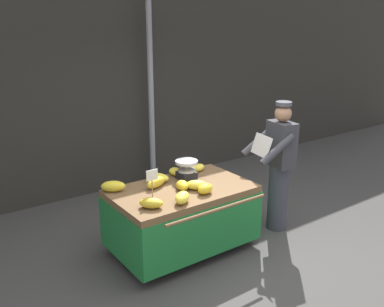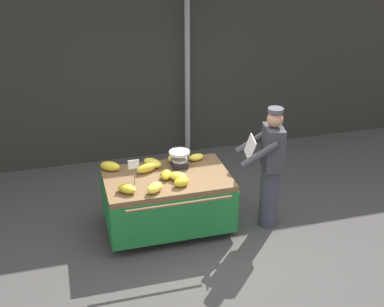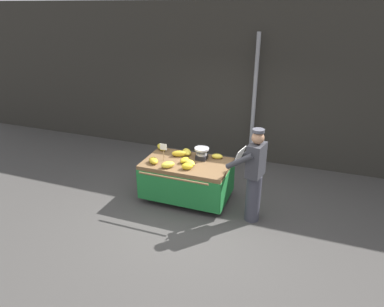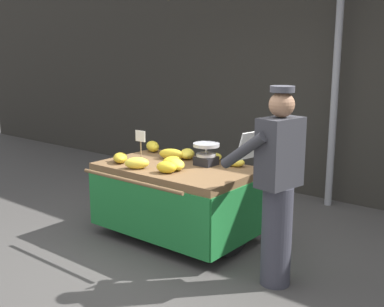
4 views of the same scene
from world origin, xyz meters
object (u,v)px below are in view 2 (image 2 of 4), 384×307
(banana_bunch_3, at_px, (147,168))
(banana_bunch_7, at_px, (166,175))
(banana_bunch_6, at_px, (152,163))
(vendor_person, at_px, (270,168))
(price_sign, at_px, (134,167))
(banana_bunch_8, at_px, (173,158))
(banana_cart, at_px, (167,191))
(banana_bunch_2, at_px, (178,176))
(weighing_scale, at_px, (179,159))
(banana_bunch_0, at_px, (110,166))
(banana_bunch_1, at_px, (196,157))
(banana_bunch_4, at_px, (155,188))
(street_pole, at_px, (187,73))
(banana_bunch_9, at_px, (127,189))
(banana_bunch_5, at_px, (181,182))

(banana_bunch_3, relative_size, banana_bunch_7, 1.39)
(banana_bunch_6, xyz_separation_m, vendor_person, (1.46, -0.60, 0.02))
(price_sign, bearing_deg, banana_bunch_8, 38.08)
(banana_cart, bearing_deg, banana_bunch_2, -48.46)
(weighing_scale, xyz_separation_m, banana_bunch_0, (-0.92, 0.15, -0.06))
(price_sign, height_order, banana_bunch_1, price_sign)
(banana_cart, xyz_separation_m, banana_bunch_4, (-0.23, -0.35, 0.28))
(banana_bunch_0, xyz_separation_m, banana_bunch_2, (0.81, -0.50, -0.01))
(street_pole, xyz_separation_m, banana_bunch_4, (-1.07, -2.44, -0.66))
(banana_bunch_9, bearing_deg, price_sign, 55.86)
(banana_bunch_8, bearing_deg, weighing_scale, -77.69)
(banana_bunch_0, bearing_deg, banana_bunch_6, -3.70)
(banana_cart, relative_size, banana_bunch_6, 5.76)
(banana_bunch_2, relative_size, banana_bunch_9, 0.95)
(banana_bunch_2, xyz_separation_m, vendor_person, (1.22, -0.13, 0.02))
(banana_bunch_6, bearing_deg, banana_bunch_2, -62.59)
(banana_bunch_2, relative_size, banana_bunch_4, 0.95)
(banana_bunch_9, bearing_deg, vendor_person, 0.15)
(vendor_person, bearing_deg, banana_bunch_9, -179.85)
(banana_bunch_4, bearing_deg, banana_bunch_5, 9.59)
(banana_bunch_2, height_order, banana_bunch_9, banana_bunch_2)
(banana_bunch_4, height_order, banana_bunch_8, banana_bunch_4)
(street_pole, xyz_separation_m, weighing_scale, (-0.61, -1.87, -0.60))
(banana_bunch_1, height_order, vendor_person, vendor_person)
(price_sign, distance_m, banana_bunch_8, 0.82)
(banana_bunch_7, bearing_deg, banana_bunch_4, -124.65)
(banana_bunch_1, xyz_separation_m, vendor_person, (0.84, -0.62, 0.03))
(banana_bunch_0, bearing_deg, banana_bunch_4, -57.66)
(weighing_scale, bearing_deg, banana_bunch_3, -176.00)
(weighing_scale, distance_m, banana_bunch_8, 0.20)
(banana_bunch_7, bearing_deg, banana_cart, 65.23)
(banana_cart, distance_m, price_sign, 0.65)
(street_pole, distance_m, banana_bunch_5, 2.57)
(banana_bunch_4, relative_size, banana_bunch_6, 0.87)
(banana_bunch_7, bearing_deg, banana_bunch_9, -157.65)
(street_pole, height_order, banana_bunch_0, street_pole)
(banana_bunch_4, relative_size, banana_bunch_5, 1.22)
(banana_cart, height_order, banana_bunch_1, banana_bunch_1)
(banana_bunch_8, relative_size, banana_bunch_9, 0.81)
(banana_bunch_3, bearing_deg, banana_bunch_9, -126.16)
(banana_bunch_8, height_order, vendor_person, vendor_person)
(banana_bunch_5, bearing_deg, vendor_person, 1.31)
(vendor_person, bearing_deg, banana_bunch_1, 143.40)
(street_pole, bearing_deg, banana_bunch_0, -131.62)
(banana_bunch_7, xyz_separation_m, banana_bunch_8, (0.21, 0.45, -0.01))
(banana_bunch_5, bearing_deg, banana_bunch_7, 119.74)
(banana_bunch_6, bearing_deg, banana_bunch_3, -125.85)
(banana_bunch_3, bearing_deg, price_sign, -127.49)
(weighing_scale, relative_size, banana_bunch_1, 1.28)
(banana_bunch_1, bearing_deg, street_pole, 78.99)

